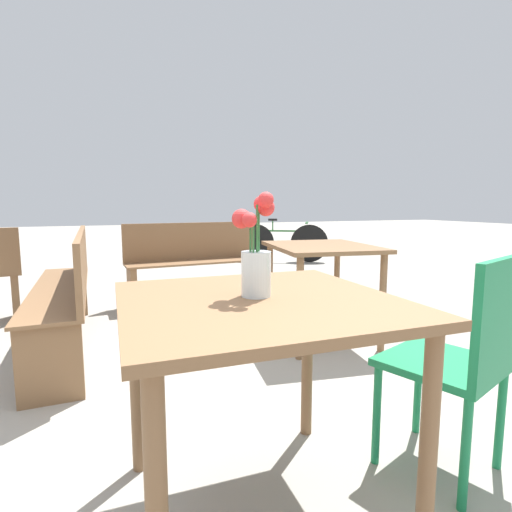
{
  "coord_description": "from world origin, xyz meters",
  "views": [
    {
      "loc": [
        -0.46,
        -1.17,
        1.05
      ],
      "look_at": [
        -0.0,
        0.02,
        0.88
      ],
      "focal_mm": 28.0,
      "sensor_mm": 36.0,
      "label": 1
    }
  ],
  "objects_px": {
    "table_back": "(321,259)",
    "bench_near": "(195,260)",
    "table_front": "(259,330)",
    "flower_vase": "(255,256)",
    "bench_middle": "(71,283)",
    "cafe_chair": "(464,353)",
    "bicycle": "(282,242)"
  },
  "relations": [
    {
      "from": "table_back",
      "to": "bench_near",
      "type": "bearing_deg",
      "value": 112.86
    },
    {
      "from": "table_front",
      "to": "table_back",
      "type": "xyz_separation_m",
      "value": [
        1.12,
        1.5,
        -0.02
      ]
    },
    {
      "from": "table_front",
      "to": "flower_vase",
      "type": "height_order",
      "value": "flower_vase"
    },
    {
      "from": "bench_middle",
      "to": "flower_vase",
      "type": "bearing_deg",
      "value": -70.65
    },
    {
      "from": "bench_near",
      "to": "bench_middle",
      "type": "bearing_deg",
      "value": -137.5
    },
    {
      "from": "table_front",
      "to": "cafe_chair",
      "type": "xyz_separation_m",
      "value": [
        0.78,
        -0.11,
        -0.15
      ]
    },
    {
      "from": "bench_near",
      "to": "bench_middle",
      "type": "relative_size",
      "value": 0.78
    },
    {
      "from": "table_back",
      "to": "bicycle",
      "type": "relative_size",
      "value": 0.67
    },
    {
      "from": "flower_vase",
      "to": "bicycle",
      "type": "relative_size",
      "value": 0.23
    },
    {
      "from": "table_front",
      "to": "table_back",
      "type": "distance_m",
      "value": 1.87
    },
    {
      "from": "table_front",
      "to": "bench_near",
      "type": "bearing_deg",
      "value": 81.34
    },
    {
      "from": "table_front",
      "to": "cafe_chair",
      "type": "bearing_deg",
      "value": -8.06
    },
    {
      "from": "bench_near",
      "to": "bicycle",
      "type": "relative_size",
      "value": 1.03
    },
    {
      "from": "flower_vase",
      "to": "cafe_chair",
      "type": "relative_size",
      "value": 0.39
    },
    {
      "from": "bench_middle",
      "to": "table_back",
      "type": "relative_size",
      "value": 1.96
    },
    {
      "from": "cafe_chair",
      "to": "bicycle",
      "type": "height_order",
      "value": "cafe_chair"
    },
    {
      "from": "bicycle",
      "to": "table_back",
      "type": "bearing_deg",
      "value": -110.85
    },
    {
      "from": "table_front",
      "to": "bench_middle",
      "type": "xyz_separation_m",
      "value": [
        -0.69,
        1.99,
        -0.17
      ]
    },
    {
      "from": "flower_vase",
      "to": "table_back",
      "type": "height_order",
      "value": "flower_vase"
    },
    {
      "from": "bicycle",
      "to": "bench_near",
      "type": "bearing_deg",
      "value": -131.78
    },
    {
      "from": "table_front",
      "to": "flower_vase",
      "type": "distance_m",
      "value": 0.24
    },
    {
      "from": "cafe_chair",
      "to": "table_back",
      "type": "height_order",
      "value": "cafe_chair"
    },
    {
      "from": "cafe_chair",
      "to": "bench_near",
      "type": "height_order",
      "value": "cafe_chair"
    },
    {
      "from": "bench_near",
      "to": "bicycle",
      "type": "bearing_deg",
      "value": 48.22
    },
    {
      "from": "bench_middle",
      "to": "bench_near",
      "type": "bearing_deg",
      "value": 42.5
    },
    {
      "from": "bench_near",
      "to": "bicycle",
      "type": "height_order",
      "value": "bench_near"
    },
    {
      "from": "bench_middle",
      "to": "table_back",
      "type": "distance_m",
      "value": 1.88
    },
    {
      "from": "cafe_chair",
      "to": "bench_middle",
      "type": "xyz_separation_m",
      "value": [
        -1.47,
        2.1,
        -0.02
      ]
    },
    {
      "from": "bench_middle",
      "to": "bicycle",
      "type": "bearing_deg",
      "value": 46.36
    },
    {
      "from": "table_front",
      "to": "bench_middle",
      "type": "bearing_deg",
      "value": 109.17
    },
    {
      "from": "flower_vase",
      "to": "table_front",
      "type": "bearing_deg",
      "value": -86.64
    },
    {
      "from": "flower_vase",
      "to": "bench_near",
      "type": "height_order",
      "value": "flower_vase"
    }
  ]
}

